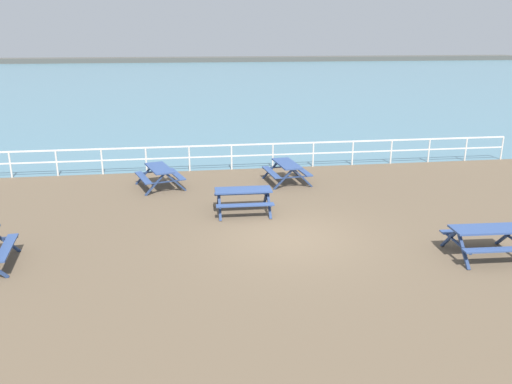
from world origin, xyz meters
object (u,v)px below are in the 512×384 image
(picnic_table_near_right, at_px, (486,235))
(picnic_table_far_left, at_px, (243,195))
(picnic_table_mid_centre, at_px, (160,172))
(picnic_table_far_right, at_px, (287,168))

(picnic_table_near_right, xyz_separation_m, picnic_table_far_left, (-5.74, 4.29, 0.00))
(picnic_table_near_right, xyz_separation_m, picnic_table_mid_centre, (-8.49, 7.50, 0.00))
(picnic_table_near_right, relative_size, picnic_table_mid_centre, 0.87)
(picnic_table_far_left, height_order, picnic_table_far_right, same)
(picnic_table_mid_centre, distance_m, picnic_table_far_left, 4.22)
(picnic_table_near_right, height_order, picnic_table_far_left, same)
(picnic_table_far_left, bearing_deg, picnic_table_near_right, -35.22)
(picnic_table_mid_centre, height_order, picnic_table_far_right, same)
(picnic_table_near_right, xyz_separation_m, picnic_table_far_right, (-3.67, 7.47, 0.00))
(picnic_table_far_right, bearing_deg, picnic_table_far_left, 140.62)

